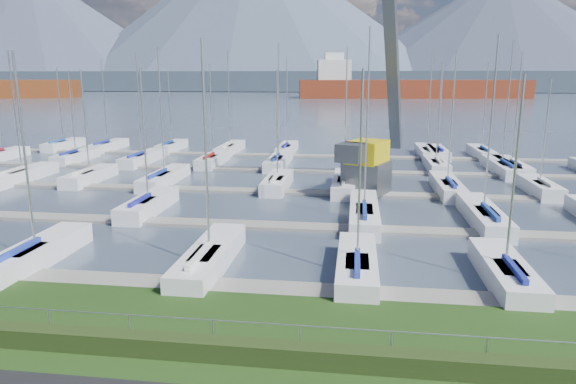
# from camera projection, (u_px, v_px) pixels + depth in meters

# --- Properties ---
(water) EXTENTS (800.00, 540.00, 0.20)m
(water) POSITION_uv_depth(u_px,v_px,m) (350.00, 95.00, 269.00)
(water) COLOR #404C5E
(hedge) EXTENTS (80.00, 0.70, 0.70)m
(hedge) POSITION_uv_depth(u_px,v_px,m) (239.00, 351.00, 17.10)
(hedge) COLOR #253513
(hedge) RESTS_ON grass
(fence) EXTENTS (80.00, 0.04, 0.04)m
(fence) POSITION_uv_depth(u_px,v_px,m) (241.00, 322.00, 17.30)
(fence) COLOR #92959A
(fence) RESTS_ON grass
(foothill) EXTENTS (900.00, 80.00, 12.00)m
(foothill) POSITION_uv_depth(u_px,v_px,m) (352.00, 81.00, 335.25)
(foothill) COLOR #3D4B5A
(foothill) RESTS_ON water
(mountains) EXTENTS (1190.00, 360.00, 115.00)m
(mountains) POSITION_uv_depth(u_px,v_px,m) (364.00, 26.00, 397.43)
(mountains) COLOR #455265
(mountains) RESTS_ON water
(docks) EXTENTS (90.00, 41.60, 0.25)m
(docks) POSITION_uv_depth(u_px,v_px,m) (310.00, 193.00, 42.75)
(docks) COLOR slate
(docks) RESTS_ON water
(crane) EXTENTS (6.17, 13.48, 22.35)m
(crane) POSITION_uv_depth(u_px,v_px,m) (373.00, 125.00, 42.16)
(crane) COLOR #515458
(crane) RESTS_ON water
(cargo_ship_mid) EXTENTS (100.89, 29.86, 21.50)m
(cargo_ship_mid) POSITION_uv_depth(u_px,v_px,m) (402.00, 89.00, 225.72)
(cargo_ship_mid) COLOR maroon
(cargo_ship_mid) RESTS_ON water
(sailboat_fleet) EXTENTS (75.98, 49.73, 13.25)m
(sailboat_fleet) POSITION_uv_depth(u_px,v_px,m) (299.00, 120.00, 45.38)
(sailboat_fleet) COLOR navy
(sailboat_fleet) RESTS_ON water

